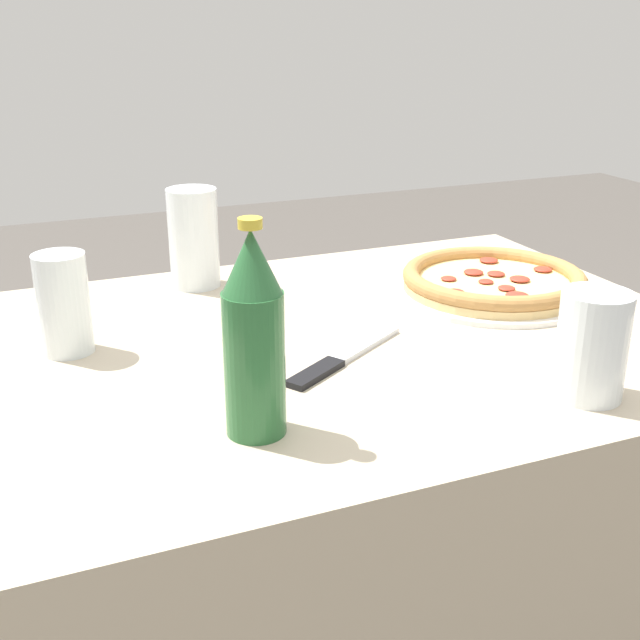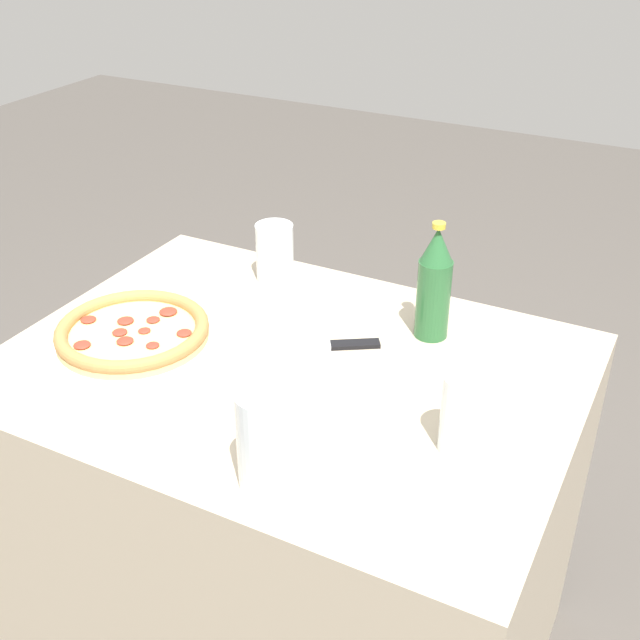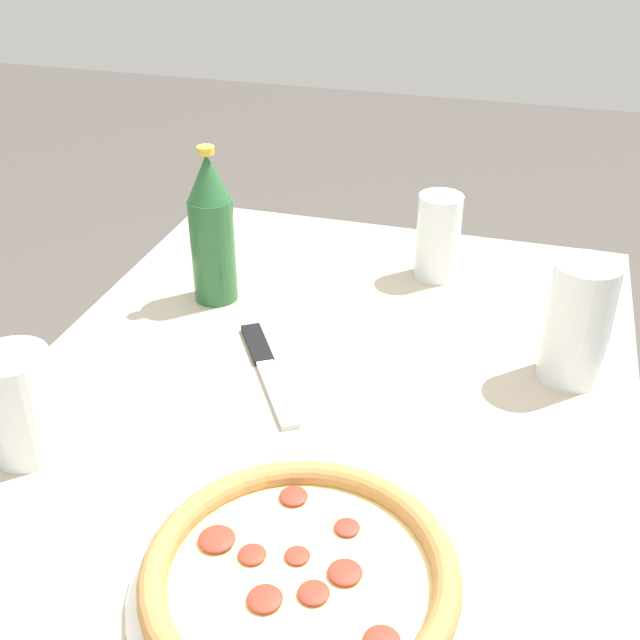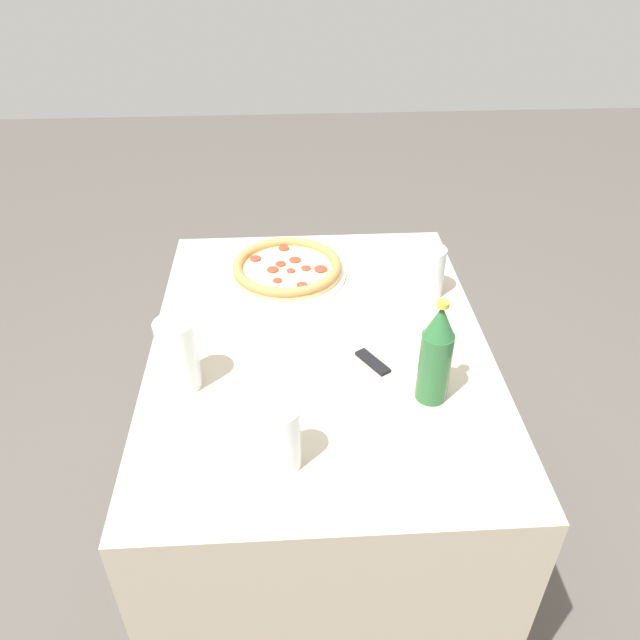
% 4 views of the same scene
% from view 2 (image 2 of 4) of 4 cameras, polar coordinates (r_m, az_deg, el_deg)
% --- Properties ---
extents(table, '(0.99, 0.74, 0.75)m').
position_cam_2_polar(table, '(1.64, -2.01, -14.12)').
color(table, '#B7A88E').
rests_on(table, ground_plane).
extents(pizza_pepperoni, '(0.30, 0.30, 0.04)m').
position_cam_2_polar(pizza_pepperoni, '(1.50, -13.16, -0.90)').
color(pizza_pepperoni, white).
rests_on(pizza_pepperoni, table).
extents(glass_cola, '(0.07, 0.07, 0.13)m').
position_cam_2_polar(glass_cola, '(1.20, 10.07, -6.84)').
color(glass_cola, white).
rests_on(glass_cola, table).
extents(glass_iced_tea, '(0.08, 0.08, 0.15)m').
position_cam_2_polar(glass_iced_tea, '(1.12, -3.95, -8.77)').
color(glass_iced_tea, white).
rests_on(glass_iced_tea, table).
extents(glass_red_wine, '(0.08, 0.08, 0.12)m').
position_cam_2_polar(glass_red_wine, '(1.67, -3.23, 4.71)').
color(glass_red_wine, white).
rests_on(glass_red_wine, table).
extents(beer_bottle, '(0.06, 0.06, 0.23)m').
position_cam_2_polar(beer_bottle, '(1.45, 8.13, 2.55)').
color(beer_bottle, '#286033').
rests_on(beer_bottle, table).
extents(knife, '(0.20, 0.14, 0.01)m').
position_cam_2_polar(knife, '(1.45, 0.32, -1.85)').
color(knife, black).
rests_on(knife, table).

